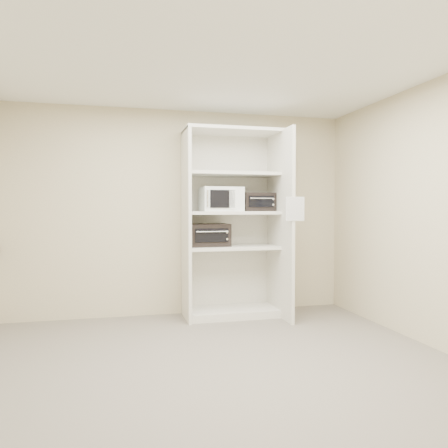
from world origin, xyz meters
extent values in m
cube|color=#645C54|center=(0.00, 0.00, 0.00)|extent=(4.50, 4.00, 0.01)
cube|color=white|center=(0.00, 0.00, 2.70)|extent=(4.50, 4.00, 0.01)
cube|color=beige|center=(0.00, 2.00, 1.35)|extent=(4.50, 0.02, 2.70)
cube|color=beige|center=(0.00, -2.00, 1.35)|extent=(4.50, 0.02, 2.70)
cube|color=beige|center=(2.25, 0.00, 1.35)|extent=(0.02, 4.00, 2.70)
cube|color=white|center=(0.02, 1.68, 1.20)|extent=(0.04, 0.60, 2.40)
cube|color=white|center=(1.22, 1.53, 1.20)|extent=(0.04, 0.90, 2.40)
cube|color=white|center=(0.62, 1.99, 1.20)|extent=(1.24, 0.02, 2.40)
cube|color=white|center=(0.62, 1.70, 0.05)|extent=(1.16, 0.56, 0.10)
cube|color=white|center=(0.62, 1.70, 0.90)|extent=(1.16, 0.56, 0.04)
cube|color=white|center=(0.62, 1.70, 1.35)|extent=(1.16, 0.56, 0.04)
cube|color=white|center=(0.62, 1.70, 1.85)|extent=(1.16, 0.56, 0.04)
cube|color=white|center=(0.62, 1.70, 2.40)|extent=(1.24, 0.60, 0.04)
cube|color=white|center=(0.47, 1.67, 1.52)|extent=(0.52, 0.40, 0.31)
cube|color=black|center=(0.97, 1.73, 1.49)|extent=(0.44, 0.34, 0.24)
cube|color=black|center=(0.31, 1.73, 1.06)|extent=(0.52, 0.40, 0.29)
cube|color=white|center=(1.24, 1.07, 1.40)|extent=(0.22, 0.02, 0.28)
camera|label=1|loc=(-0.84, -3.77, 1.40)|focal=35.00mm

